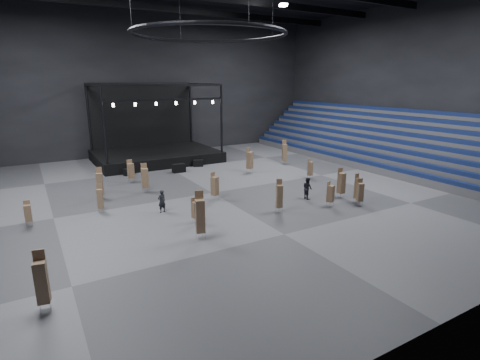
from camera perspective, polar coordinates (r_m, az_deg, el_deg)
floor at (r=32.69m, az=-4.26°, el=-1.96°), size 50.00×50.00×0.00m
wall_back at (r=51.05m, az=-15.12°, el=13.90°), size 50.00×0.20×18.00m
wall_front at (r=15.31m, az=32.46°, el=10.87°), size 50.00×0.20×18.00m
wall_right at (r=47.74m, az=24.42°, el=13.08°), size 0.20×42.00×18.00m
bleachers_right at (r=46.73m, az=21.97°, el=4.31°), size 7.20×40.00×6.40m
stage at (r=47.15m, az=-12.97°, el=4.75°), size 14.00×10.00×9.20m
truss_ring at (r=31.48m, az=-4.75°, el=21.31°), size 12.30×12.30×5.15m
flight_case_left at (r=40.31m, az=-16.59°, el=1.22°), size 1.18×0.86×0.71m
flight_case_mid at (r=40.32m, az=-9.30°, el=1.80°), size 1.37×0.70×0.90m
flight_case_right at (r=42.79m, az=-6.40°, el=2.57°), size 1.27×0.94×0.76m
chair_stack_0 at (r=29.68m, az=13.62°, el=-1.96°), size 0.61×0.61×1.99m
chair_stack_1 at (r=22.96m, az=-6.10°, el=-5.35°), size 0.68×0.68×3.06m
chair_stack_2 at (r=27.71m, az=6.03°, el=-2.38°), size 0.57×0.57×2.50m
chair_stack_3 at (r=32.55m, az=-20.58°, el=-0.47°), size 0.60×0.60×2.68m
chair_stack_4 at (r=29.35m, az=-20.55°, el=-2.61°), size 0.50×0.50×2.16m
chair_stack_5 at (r=33.36m, az=-14.30°, el=0.37°), size 0.60×0.60×2.59m
chair_stack_6 at (r=37.59m, az=10.65°, el=1.76°), size 0.55×0.55×2.06m
chair_stack_7 at (r=30.44m, az=-3.88°, el=-0.85°), size 0.64×0.64×2.31m
chair_stack_8 at (r=39.38m, az=1.49°, el=3.09°), size 0.69×0.69×2.69m
chair_stack_9 at (r=25.83m, az=-6.85°, el=-4.47°), size 0.48×0.48×1.76m
chair_stack_10 at (r=28.70m, az=-29.61°, el=-4.36°), size 0.44×0.44×1.77m
chair_stack_11 at (r=30.52m, az=17.83°, el=-1.70°), size 0.56×0.56×2.14m
chair_stack_12 at (r=43.78m, az=6.80°, el=4.24°), size 0.65×0.65×2.83m
chair_stack_13 at (r=31.15m, az=17.52°, el=-1.17°), size 0.48×0.48×2.36m
chair_stack_14 at (r=37.00m, az=-16.31°, el=1.39°), size 0.58×0.58×2.24m
chair_stack_15 at (r=18.14m, az=-27.99°, el=-13.43°), size 0.57×0.57×2.73m
chair_stack_16 at (r=31.99m, az=15.18°, el=-0.37°), size 0.52×0.52×2.55m
man_center at (r=28.20m, az=-11.83°, el=-3.19°), size 0.71×0.56×1.71m
crew_member at (r=31.30m, az=10.24°, el=-1.22°), size 0.75×0.93×1.79m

